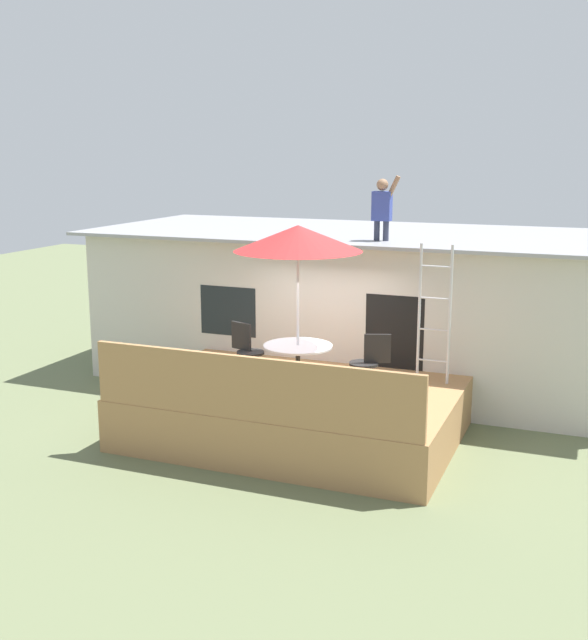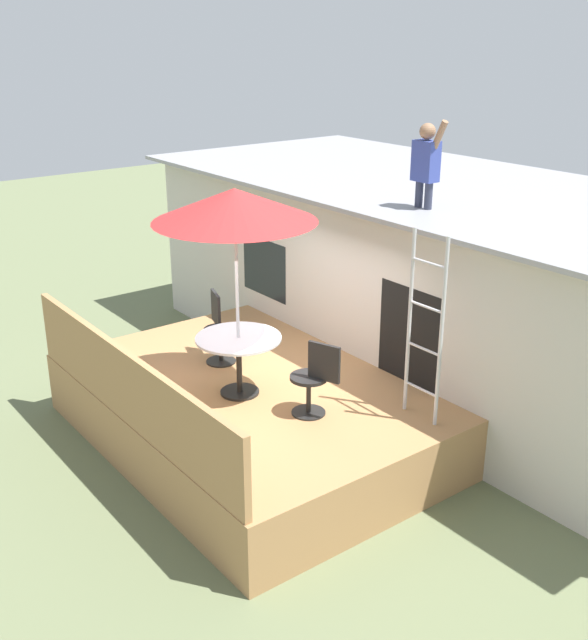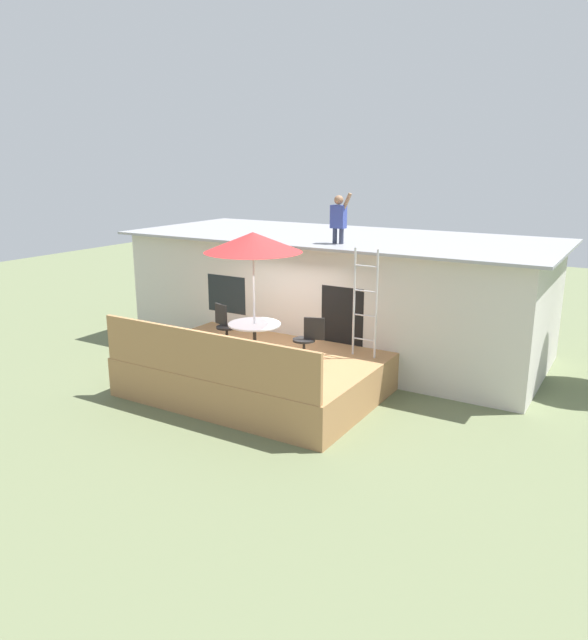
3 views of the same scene
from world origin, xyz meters
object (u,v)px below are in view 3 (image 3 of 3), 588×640
(person_figure, at_px, (339,216))
(patio_chair_right, at_px, (308,340))
(patio_table, at_px, (255,331))
(patio_umbrella, at_px, (253,242))
(step_ladder, at_px, (365,303))
(patio_chair_left, at_px, (225,327))

(person_figure, xyz_separation_m, patio_chair_right, (0.42, -2.09, -2.23))
(patio_table, bearing_deg, patio_umbrella, 0.00)
(patio_umbrella, bearing_deg, step_ladder, 36.61)
(person_figure, bearing_deg, patio_umbrella, -103.25)
(step_ladder, distance_m, patio_chair_right, 1.38)
(step_ladder, xyz_separation_m, patio_chair_left, (-2.77, -0.97, -0.64))
(patio_chair_left, bearing_deg, patio_chair_right, 19.59)
(step_ladder, bearing_deg, patio_umbrella, -143.39)
(patio_umbrella, bearing_deg, person_figure, 76.75)
(patio_umbrella, distance_m, patio_chair_right, 2.17)
(patio_umbrella, xyz_separation_m, patio_chair_left, (-1.00, 0.34, -1.89))
(step_ladder, distance_m, patio_chair_left, 3.01)
(patio_table, distance_m, patio_umbrella, 1.76)
(patio_chair_left, bearing_deg, patio_umbrella, 0.00)
(patio_umbrella, height_order, patio_chair_right, patio_umbrella)
(patio_table, distance_m, patio_chair_left, 1.07)
(step_ladder, xyz_separation_m, person_figure, (-1.19, 1.14, 1.59))
(step_ladder, xyz_separation_m, patio_chair_right, (-0.77, -0.95, -0.64))
(patio_chair_left, bearing_deg, step_ladder, 38.19)
(step_ladder, height_order, patio_chair_left, step_ladder)
(patio_table, bearing_deg, person_figure, 76.75)
(patio_chair_right, bearing_deg, patio_table, -0.00)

